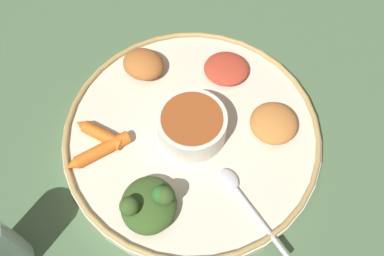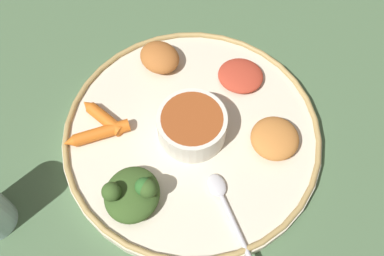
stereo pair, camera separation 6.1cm
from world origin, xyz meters
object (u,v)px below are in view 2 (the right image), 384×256
center_bowl (192,125)px  carrot_outer (98,134)px  greens_pile (133,194)px  carrot_near_spoon (102,117)px  spoon (226,206)px

center_bowl → carrot_outer: center_bowl is taller
greens_pile → carrot_near_spoon: 0.13m
greens_pile → carrot_outer: (0.04, 0.10, -0.01)m
center_bowl → carrot_outer: size_ratio=1.10×
center_bowl → spoon: (-0.06, -0.10, -0.02)m
carrot_outer → greens_pile: bearing=-110.2°
spoon → carrot_near_spoon: carrot_near_spoon is taller
center_bowl → carrot_near_spoon: center_bowl is taller
greens_pile → spoon: bearing=-56.8°
spoon → greens_pile: bearing=123.2°
greens_pile → carrot_near_spoon: bearing=61.9°
center_bowl → spoon: bearing=-119.8°
center_bowl → spoon: 0.12m
spoon → carrot_outer: (-0.03, 0.20, 0.00)m
center_bowl → carrot_near_spoon: bearing=118.8°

